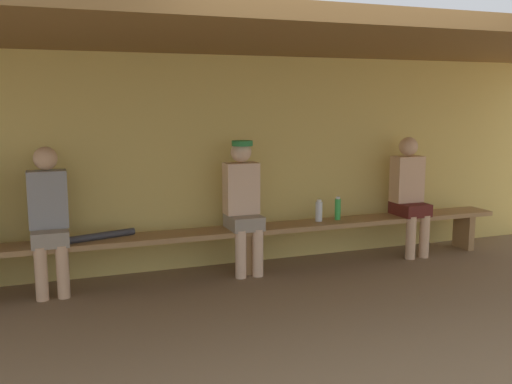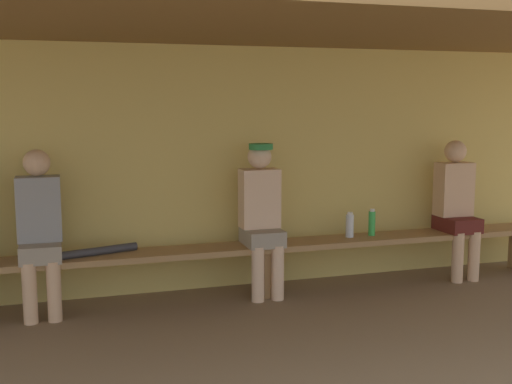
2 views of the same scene
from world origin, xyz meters
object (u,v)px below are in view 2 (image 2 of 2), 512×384
at_px(bench, 264,252).
at_px(baseball_bat, 92,252).
at_px(player_shirtless_tan, 40,226).
at_px(water_bottle_blue, 372,223).
at_px(player_in_white, 457,203).
at_px(player_leftmost, 261,212).
at_px(water_bottle_orange, 350,225).

height_order(bench, baseball_bat, baseball_bat).
bearing_deg(player_shirtless_tan, water_bottle_blue, 0.74).
xyz_separation_m(player_shirtless_tan, player_in_white, (3.84, 0.00, 0.00)).
bearing_deg(player_leftmost, water_bottle_orange, 2.18).
bearing_deg(player_shirtless_tan, player_in_white, 0.00).
relative_size(bench, baseball_bat, 7.86).
height_order(water_bottle_orange, baseball_bat, water_bottle_orange).
bearing_deg(baseball_bat, water_bottle_orange, -15.51).
bearing_deg(water_bottle_orange, player_in_white, -1.72).
xyz_separation_m(player_in_white, baseball_bat, (-3.44, -0.00, -0.24)).
distance_m(player_leftmost, water_bottle_blue, 1.11).
xyz_separation_m(water_bottle_orange, baseball_bat, (-2.32, -0.04, -0.08)).
xyz_separation_m(player_in_white, water_bottle_orange, (-1.12, 0.03, -0.16)).
height_order(player_shirtless_tan, water_bottle_blue, player_shirtless_tan).
height_order(player_shirtless_tan, water_bottle_orange, player_shirtless_tan).
relative_size(player_in_white, baseball_bat, 1.75).
bearing_deg(player_in_white, water_bottle_orange, 178.28).
xyz_separation_m(bench, player_shirtless_tan, (-1.87, 0.00, 0.34)).
xyz_separation_m(bench, water_bottle_blue, (1.08, 0.04, 0.19)).
height_order(player_shirtless_tan, baseball_bat, player_shirtless_tan).
bearing_deg(player_shirtless_tan, player_leftmost, 0.02).
height_order(bench, water_bottle_orange, water_bottle_orange).
bearing_deg(player_in_white, player_shirtless_tan, 180.00).
bearing_deg(baseball_bat, player_leftmost, -16.27).
relative_size(player_leftmost, baseball_bat, 1.76).
xyz_separation_m(player_in_white, water_bottle_blue, (-0.89, 0.04, -0.15)).
xyz_separation_m(bench, player_leftmost, (-0.02, 0.00, 0.36)).
relative_size(player_shirtless_tan, player_in_white, 1.00).
xyz_separation_m(player_leftmost, water_bottle_orange, (0.87, 0.03, -0.18)).
bearing_deg(player_leftmost, player_shirtless_tan, -179.98).
height_order(player_shirtless_tan, player_in_white, same).
distance_m(player_shirtless_tan, baseball_bat, 0.46).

